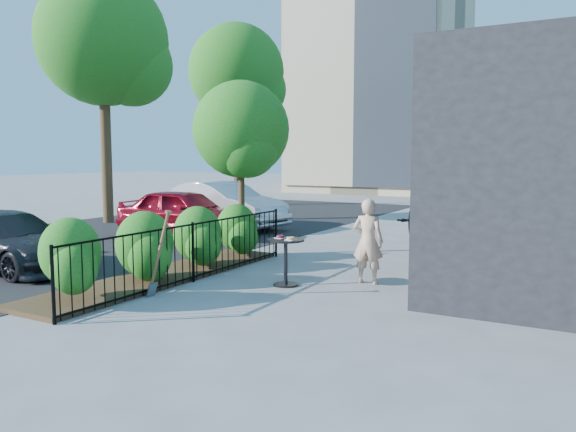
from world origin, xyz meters
The scene contains 14 objects.
ground centered at (0.00, 0.00, 0.00)m, with size 120.00×120.00×0.00m, color gray.
fence centered at (-1.50, 0.00, 0.56)m, with size 0.05×6.05×1.10m.
planting_bed centered at (-2.20, 0.00, 0.04)m, with size 1.30×6.00×0.08m, color #382616.
shrubs centered at (-2.10, 0.10, 0.70)m, with size 1.10×5.60×1.24m.
patio_tree centered at (-2.24, 2.76, 2.76)m, with size 2.20×2.20×3.94m.
street centered at (-7.00, 3.00, 0.00)m, with size 9.00×30.00×0.01m, color black.
street_tree_near centered at (-9.94, 5.96, 5.92)m, with size 4.40×4.40×8.28m.
street_tree_far centered at (-9.94, 13.96, 5.92)m, with size 4.40×4.40×8.28m.
cafe_table centered at (0.11, 0.57, 0.58)m, with size 0.66×0.66×0.89m.
woman centered at (1.32, 1.43, 0.77)m, with size 0.56×0.37×1.54m, color tan.
shovel centered at (-1.26, -1.19, 0.65)m, with size 0.50×0.19×1.47m.
car_red centered at (-5.43, 4.55, 0.69)m, with size 1.63×4.05×1.38m, color maroon.
car_silver centered at (-5.64, 6.71, 0.74)m, with size 1.57×4.50×1.48m, color #ADADB2.
car_darkgrey centered at (-5.54, -0.87, 0.58)m, with size 1.64×4.03×1.17m, color black.
Camera 1 is at (4.88, -7.96, 2.27)m, focal length 35.00 mm.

